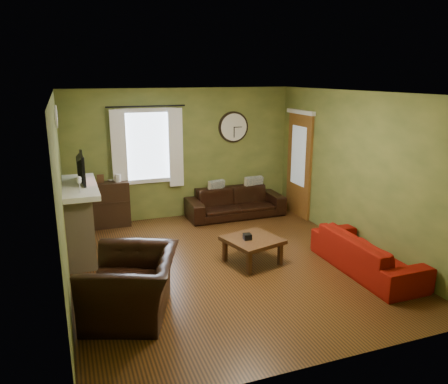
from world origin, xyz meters
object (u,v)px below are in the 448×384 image
object	(u,v)px
sofa_red	(367,253)
coffee_table	(252,250)
sofa_brown	(235,202)
bookshelf	(110,205)
armchair	(132,285)

from	to	relation	value
sofa_red	coffee_table	xyz separation A→B (m)	(-1.48, 0.84, -0.08)
sofa_red	coffee_table	size ratio (longest dim) A/B	2.51
sofa_brown	bookshelf	bearing A→B (deg)	174.67
armchair	coffee_table	bearing A→B (deg)	134.58
sofa_red	coffee_table	world-z (taller)	sofa_red
bookshelf	sofa_red	xyz separation A→B (m)	(3.37, -3.35, -0.16)
coffee_table	bookshelf	bearing A→B (deg)	126.96
sofa_red	coffee_table	distance (m)	1.71
bookshelf	sofa_brown	world-z (taller)	bookshelf
sofa_brown	coffee_table	bearing A→B (deg)	-104.99
sofa_brown	sofa_red	distance (m)	3.24
sofa_brown	coffee_table	distance (m)	2.35
sofa_brown	coffee_table	world-z (taller)	sofa_brown
sofa_red	armchair	bearing A→B (deg)	90.77
bookshelf	sofa_red	size ratio (longest dim) A/B	0.46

